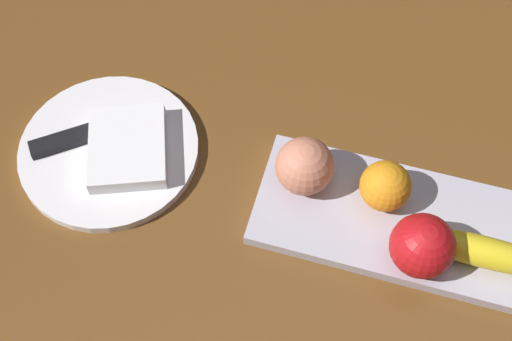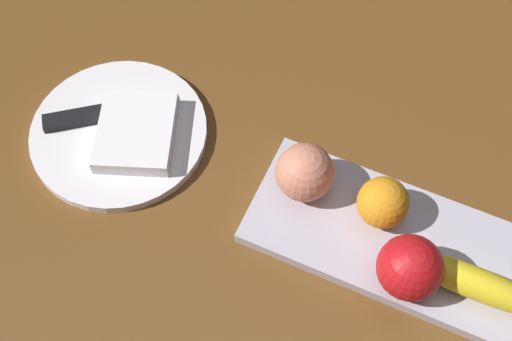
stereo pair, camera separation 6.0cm
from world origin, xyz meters
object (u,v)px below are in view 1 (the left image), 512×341
peach (305,166)px  dinner_plate (109,150)px  folded_napkin (128,148)px  knife (76,137)px  apple (422,246)px  fruit_tray (413,225)px  orange_near_apple (385,186)px  banana (483,252)px

peach → dinner_plate: peach is taller
folded_napkin → knife: folded_napkin is taller
apple → folded_napkin: bearing=172.9°
fruit_tray → orange_near_apple: 0.06m
peach → knife: bearing=-176.5°
peach → folded_napkin: bearing=-175.3°
folded_napkin → knife: bearing=179.9°
banana → peach: peach is taller
orange_near_apple → dinner_plate: bearing=-176.6°
orange_near_apple → dinner_plate: size_ratio=0.27×
peach → knife: size_ratio=0.46×
peach → dinner_plate: bearing=-175.9°
fruit_tray → peach: (-0.15, 0.02, 0.05)m
banana → knife: 0.53m
fruit_tray → dinner_plate: (-0.40, -0.00, -0.00)m
banana → knife: (-0.53, 0.03, -0.02)m
fruit_tray → apple: apple is taller
apple → knife: (-0.46, 0.05, -0.04)m
fruit_tray → apple: bearing=-80.3°
orange_near_apple → knife: size_ratio=0.40×
orange_near_apple → fruit_tray: bearing=-24.9°
banana → folded_napkin: 0.45m
fruit_tray → apple: (0.01, -0.05, 0.05)m
banana → orange_near_apple: bearing=159.3°
dinner_plate → folded_napkin: bearing=0.0°
orange_near_apple → folded_napkin: orange_near_apple is taller
peach → knife: (-0.30, -0.02, -0.04)m
banana → peach: bearing=168.8°
apple → fruit_tray: bearing=99.7°
banana → peach: (-0.23, 0.04, 0.02)m
banana → dinner_plate: 0.48m
apple → dinner_plate: size_ratio=0.32×
banana → dinner_plate: size_ratio=0.82×
banana → orange_near_apple: size_ratio=3.10×
orange_near_apple → folded_napkin: 0.33m
apple → folded_napkin: (-0.38, 0.05, -0.03)m
fruit_tray → knife: bearing=180.0°
orange_near_apple → peach: (-0.10, -0.00, 0.00)m
banana → apple: bearing=-163.2°
orange_near_apple → dinner_plate: 0.36m
orange_near_apple → folded_napkin: size_ratio=0.53×
banana → folded_napkin: bearing=176.7°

